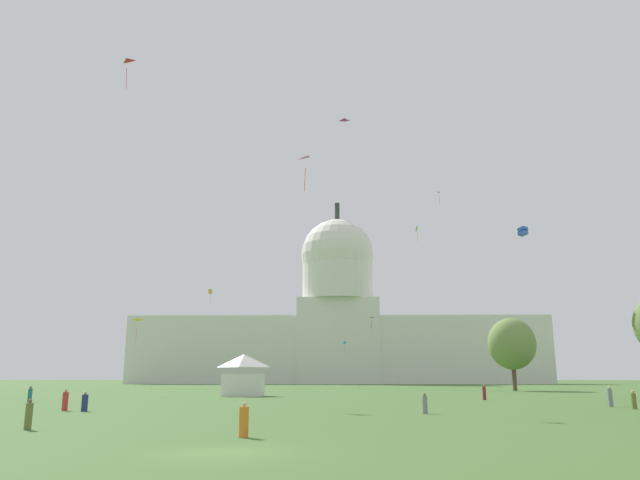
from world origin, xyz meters
name	(u,v)px	position (x,y,z in m)	size (l,w,h in m)	color
ground_plane	(225,452)	(0.00, 0.00, 0.00)	(800.00, 800.00, 0.00)	#42662D
capitol_building	(338,324)	(5.78, 196.98, 20.95)	(147.79, 26.83, 66.55)	silver
event_tent	(243,375)	(-8.42, 62.12, 2.77)	(5.76, 4.93, 5.62)	white
tree_east_far	(512,344)	(37.82, 93.48, 8.64)	(13.10, 12.84, 13.49)	brown
person_teal_near_tree_west	(30,395)	(-27.75, 41.53, 0.75)	(0.46, 0.46, 1.66)	#1E757A
person_olive_lawn_far_left	(634,401)	(28.96, 29.60, 0.69)	(0.57, 0.57, 1.53)	olive
person_navy_mid_right	(85,402)	(-15.40, 25.29, 0.68)	(0.58, 0.58, 1.54)	navy
person_maroon_aisle_center	(484,393)	(21.34, 49.14, 0.79)	(0.43, 0.43, 1.74)	maroon
person_grey_lawn_far_right	(610,397)	(28.76, 33.50, 0.82)	(0.44, 0.44, 1.80)	gray
person_olive_back_right	(29,416)	(-11.70, 9.01, 0.70)	(0.44, 0.44, 1.54)	olive
person_orange_back_left	(244,421)	(-0.10, 5.35, 0.69)	(0.62, 0.62, 1.54)	orange
person_red_near_tent	(65,401)	(-17.35, 26.24, 0.74)	(0.60, 0.60, 1.64)	red
person_grey_mid_center	(425,404)	(10.60, 22.76, 0.67)	(0.47, 0.47, 1.47)	gray
kite_blue_mid	(523,231)	(29.93, 57.73, 21.96)	(1.50, 1.51, 1.23)	blue
kite_cyan_low	(345,343)	(7.60, 165.71, 12.68)	(1.03, 1.04, 3.73)	#33BCDB
kite_turquoise_high	(441,195)	(34.86, 142.86, 53.22)	(1.23, 1.47, 3.19)	teal
kite_black_mid	(371,319)	(15.67, 161.66, 19.52)	(1.32, 1.01, 3.21)	black
kite_lime_high	(417,230)	(23.60, 113.99, 35.93)	(0.76, 1.32, 3.66)	#8CD133
kite_magenta_mid	(344,121)	(5.46, 46.33, 33.31)	(1.04, 0.80, 0.18)	#D1339E
kite_gold_mid	(210,292)	(-28.78, 136.63, 24.71)	(1.31, 1.25, 4.08)	gold
kite_pink_mid	(309,163)	(1.68, 32.93, 22.98)	(1.43, 1.44, 3.34)	pink
kite_yellow_low	(137,325)	(-24.82, 65.44, 10.04)	(1.69, 1.59, 3.04)	yellow
kite_red_high	(126,63)	(-27.46, 60.39, 49.39)	(1.96, 1.44, 4.65)	red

